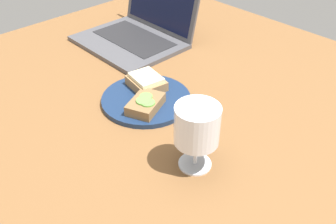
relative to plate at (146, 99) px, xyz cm
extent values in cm
cube|color=brown|center=(5.92, -2.35, -2.14)|extent=(140.00, 140.00, 3.00)
cylinder|color=navy|center=(0.00, 0.00, 0.00)|extent=(22.40, 22.40, 1.28)
cube|color=#937047|center=(-3.49, 3.16, 1.87)|extent=(10.44, 8.90, 2.47)
cube|color=#F4EAB7|center=(-3.49, 3.16, 3.59)|extent=(8.94, 7.66, 0.97)
cube|color=brown|center=(3.49, -3.16, 1.90)|extent=(9.60, 11.26, 2.52)
cylinder|color=#6BB74C|center=(4.97, -3.69, 3.35)|extent=(3.38, 3.38, 0.38)
cylinder|color=#6BB74C|center=(3.75, -3.89, 3.37)|extent=(3.57, 3.57, 0.43)
cylinder|color=#6BB74C|center=(2.74, -2.04, 3.35)|extent=(3.12, 3.12, 0.39)
cylinder|color=white|center=(23.77, -7.54, -0.44)|extent=(6.76, 6.76, 0.40)
cylinder|color=white|center=(23.77, -7.54, 2.72)|extent=(0.83, 0.83, 5.92)
cylinder|color=white|center=(23.77, -7.54, 9.64)|extent=(8.80, 8.80, 7.91)
cylinder|color=white|center=(23.77, -7.54, 8.86)|extent=(8.09, 8.09, 6.36)
cube|color=#4C4C51|center=(-28.43, 17.03, 0.03)|extent=(32.19, 25.04, 1.34)
cube|color=#232326|center=(-28.43, 19.29, 0.78)|extent=(26.40, 13.77, 0.16)
cube|color=#4C4C51|center=(-28.43, 31.55, 9.65)|extent=(31.55, 4.77, 18.07)
cube|color=black|center=(-28.43, 31.05, 9.65)|extent=(28.33, 3.51, 15.07)
camera|label=1|loc=(59.81, -49.34, 53.15)|focal=40.00mm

